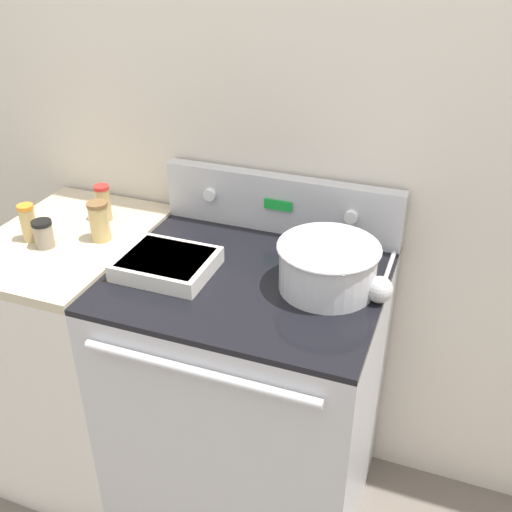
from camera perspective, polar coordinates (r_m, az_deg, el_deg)
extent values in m
cube|color=beige|center=(1.87, 3.14, 11.68)|extent=(8.00, 0.05, 2.50)
cube|color=#BCBCC1|center=(1.99, -0.72, -13.66)|extent=(0.77, 0.64, 0.92)
cube|color=black|center=(1.70, -0.82, -2.15)|extent=(0.77, 0.64, 0.02)
cylinder|color=silver|center=(1.49, -5.60, -10.96)|extent=(0.63, 0.02, 0.02)
cube|color=#BCBCC1|center=(1.90, 2.40, 4.99)|extent=(0.77, 0.05, 0.19)
cylinder|color=white|center=(1.94, -4.43, 5.85)|extent=(0.04, 0.02, 0.04)
cylinder|color=white|center=(1.81, 9.04, 3.69)|extent=(0.04, 0.02, 0.04)
cube|color=green|center=(1.87, 2.10, 4.86)|extent=(0.09, 0.01, 0.03)
cube|color=silver|center=(2.24, -15.85, -9.32)|extent=(0.46, 0.64, 0.92)
cube|color=beige|center=(1.98, -17.75, 1.44)|extent=(0.46, 0.64, 0.03)
cylinder|color=silver|center=(1.62, 6.84, -1.04)|extent=(0.26, 0.26, 0.13)
torus|color=silver|center=(1.59, 6.97, 0.83)|extent=(0.28, 0.28, 0.01)
cylinder|color=beige|center=(1.60, 6.94, 0.42)|extent=(0.24, 0.24, 0.02)
cube|color=silver|center=(1.72, -8.50, -0.76)|extent=(0.26, 0.22, 0.05)
cube|color=#B2894C|center=(1.72, -8.53, -0.45)|extent=(0.23, 0.19, 0.03)
cylinder|color=#B7B7B7|center=(1.73, 12.34, -1.72)|extent=(0.01, 0.26, 0.01)
sphere|color=#B7B7B7|center=(1.60, 11.67, -3.15)|extent=(0.07, 0.07, 0.07)
cylinder|color=tan|center=(1.89, -14.68, 3.05)|extent=(0.06, 0.06, 0.11)
cylinder|color=brown|center=(1.87, -14.93, 4.76)|extent=(0.06, 0.06, 0.01)
cylinder|color=tan|center=(2.02, -14.33, 4.78)|extent=(0.05, 0.05, 0.11)
cylinder|color=red|center=(1.99, -14.54, 6.34)|extent=(0.05, 0.05, 0.01)
cylinder|color=gray|center=(1.91, -19.55, 1.83)|extent=(0.06, 0.06, 0.07)
cylinder|color=black|center=(1.89, -19.77, 2.97)|extent=(0.06, 0.06, 0.01)
cylinder|color=tan|center=(1.96, -20.83, 2.82)|extent=(0.05, 0.05, 0.11)
cylinder|color=orange|center=(1.93, -21.15, 4.38)|extent=(0.05, 0.05, 0.01)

